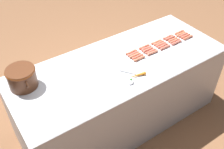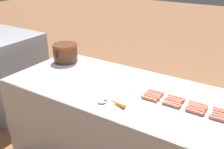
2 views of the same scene
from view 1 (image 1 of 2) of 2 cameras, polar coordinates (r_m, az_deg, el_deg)
The scene contains 30 objects.
ground_plane at distance 3.18m, azimuth 1.51°, elevation -9.28°, with size 20.00×20.00×0.00m, color brown.
griddle_counter at distance 2.87m, azimuth 1.65°, elevation -3.93°, with size 0.90×2.21×0.83m.
hot_dog_0 at distance 3.05m, azimuth 16.13°, elevation 7.71°, with size 0.03×0.14×0.03m.
hot_dog_1 at distance 2.94m, azimuth 13.80°, elevation 6.74°, with size 0.03×0.14×0.03m.
hot_dog_2 at distance 2.84m, azimuth 11.44°, elevation 5.80°, with size 0.03×0.14×0.03m.
hot_dog_3 at distance 2.73m, azimuth 8.78°, elevation 4.70°, with size 0.03×0.14×0.03m.
hot_dog_4 at distance 2.64m, azimuth 5.95°, elevation 3.46°, with size 0.03×0.14×0.03m.
hot_dog_5 at distance 3.07m, azimuth 15.64°, elevation 8.01°, with size 0.03×0.14×0.03m.
hot_dog_6 at distance 2.96m, azimuth 13.47°, elevation 7.11°, with size 0.03×0.14×0.03m.
hot_dog_7 at distance 2.85m, azimuth 10.95°, elevation 6.12°, with size 0.03×0.14×0.03m.
hot_dog_8 at distance 2.75m, azimuth 8.41°, elevation 5.03°, with size 0.03×0.14×0.03m.
hot_dog_9 at distance 2.66m, azimuth 5.59°, elevation 3.88°, with size 0.03×0.14×0.03m.
hot_dog_10 at distance 3.09m, azimuth 15.17°, elevation 8.28°, with size 0.03×0.14×0.03m.
hot_dog_11 at distance 2.98m, azimuth 13.04°, elevation 7.40°, with size 0.03×0.14×0.03m.
hot_dog_12 at distance 2.87m, azimuth 10.56°, elevation 6.43°, with size 0.03×0.14×0.03m.
hot_dog_13 at distance 2.77m, azimuth 7.82°, elevation 5.28°, with size 0.03×0.14×0.03m.
hot_dog_14 at distance 2.67m, azimuth 5.06°, elevation 4.14°, with size 0.03×0.14×0.03m.
hot_dog_15 at distance 3.10m, azimuth 14.73°, elevation 8.54°, with size 0.03×0.14×0.03m.
hot_dog_16 at distance 3.00m, azimuth 12.51°, elevation 7.73°, with size 0.03×0.14×0.03m.
hot_dog_17 at distance 2.89m, azimuth 10.10°, elevation 6.73°, with size 0.03×0.14×0.03m.
hot_dog_18 at distance 2.79m, azimuth 7.45°, elevation 5.68°, with size 0.04×0.14×0.03m.
hot_dog_19 at distance 2.70m, azimuth 4.65°, elevation 4.50°, with size 0.03×0.14×0.03m.
hot_dog_20 at distance 3.13m, azimuth 14.35°, elevation 8.87°, with size 0.03×0.14×0.03m.
hot_dog_21 at distance 3.01m, azimuth 12.01°, elevation 7.96°, with size 0.03×0.14×0.03m.
hot_dog_22 at distance 2.90m, azimuth 9.59°, elevation 6.97°, with size 0.03×0.14×0.03m.
hot_dog_23 at distance 2.81m, azimuth 6.96°, elevation 5.98°, with size 0.03×0.14×0.03m.
hot_dog_24 at distance 2.72m, azimuth 4.23°, elevation 4.86°, with size 0.04×0.14×0.03m.
bean_pot at distance 2.40m, azimuth -18.97°, elevation -0.46°, with size 0.32×0.26×0.19m.
serving_spoon at distance 2.40m, azimuth 4.09°, elevation -0.99°, with size 0.24×0.19×0.02m.
carrot at distance 2.43m, azimuth 5.39°, elevation -0.21°, with size 0.07×0.18×0.03m.
Camera 1 is at (-1.64, 1.21, 2.43)m, focal length 42.22 mm.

